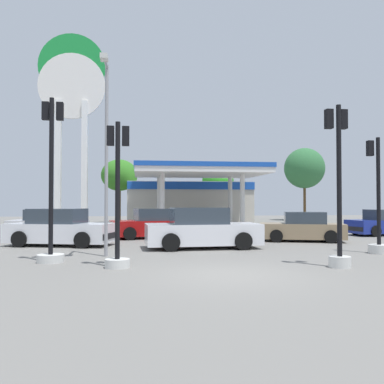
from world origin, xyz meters
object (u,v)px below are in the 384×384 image
at_px(car_4, 202,230).
at_px(tree_1, 119,175).
at_px(car_6, 60,229).
at_px(tree_3, 304,168).
at_px(tree_2, 218,181).
at_px(car_0, 302,228).
at_px(traffic_signal_1, 51,205).
at_px(traffic_signal_2, 378,223).
at_px(car_1, 153,225).
at_px(traffic_signal_3, 338,201).
at_px(corner_streetlamp, 106,139).
at_px(car_5, 48,224).
at_px(traffic_signal_0, 118,211).
at_px(car_3, 384,224).
at_px(station_pole_sign, 72,102).

height_order(car_4, tree_1, tree_1).
xyz_separation_m(car_6, tree_3, (20.21, 21.85, 4.60)).
bearing_deg(tree_2, car_6, -117.58).
height_order(car_0, tree_2, tree_2).
xyz_separation_m(traffic_signal_1, traffic_signal_2, (11.43, 0.76, -0.68)).
height_order(car_1, traffic_signal_2, traffic_signal_2).
height_order(car_4, tree_3, tree_3).
bearing_deg(traffic_signal_3, tree_3, 69.06).
bearing_deg(car_0, corner_streetlamp, -152.68).
bearing_deg(car_5, traffic_signal_0, -69.29).
bearing_deg(corner_streetlamp, car_5, 112.64).
relative_size(car_6, traffic_signal_0, 1.14).
relative_size(car_0, car_6, 0.89).
distance_m(car_1, tree_2, 19.55).
height_order(car_3, car_6, car_6).
distance_m(car_1, car_3, 13.08).
relative_size(car_6, tree_2, 0.90).
xyz_separation_m(car_1, traffic_signal_0, (-1.35, -9.60, 0.94)).
bearing_deg(traffic_signal_0, traffic_signal_2, 12.43).
xyz_separation_m(car_0, car_5, (-12.73, 4.55, 0.03)).
bearing_deg(station_pole_sign, car_6, -83.36).
bearing_deg(station_pole_sign, traffic_signal_2, -48.96).
bearing_deg(station_pole_sign, tree_1, 70.20).
relative_size(car_1, car_6, 0.95).
xyz_separation_m(station_pole_sign, car_5, (-0.30, -5.93, -8.18)).
distance_m(car_0, car_4, 5.71).
xyz_separation_m(car_0, tree_1, (-9.50, 18.61, 3.63)).
relative_size(car_6, traffic_signal_3, 1.02).
distance_m(car_6, traffic_signal_3, 11.65).
relative_size(traffic_signal_0, tree_2, 0.79).
bearing_deg(station_pole_sign, car_1, -55.33).
relative_size(tree_1, tree_3, 0.77).
relative_size(station_pole_sign, tree_1, 2.39).
bearing_deg(traffic_signal_0, car_4, 55.37).
bearing_deg(car_1, station_pole_sign, 124.67).
relative_size(car_3, car_4, 0.91).
bearing_deg(tree_2, station_pole_sign, -140.44).
distance_m(station_pole_sign, car_5, 10.11).
bearing_deg(car_3, tree_1, 134.59).
bearing_deg(station_pole_sign, tree_2, 39.56).
bearing_deg(traffic_signal_1, car_3, 27.09).
bearing_deg(car_5, car_1, -18.03).
bearing_deg(tree_3, tree_2, -175.87).
height_order(car_6, traffic_signal_0, traffic_signal_0).
bearing_deg(car_4, car_6, 163.18).
height_order(car_1, car_4, car_4).
bearing_deg(car_4, tree_3, 58.86).
distance_m(car_3, car_6, 17.51).
bearing_deg(car_1, corner_streetlamp, -104.35).
xyz_separation_m(car_1, traffic_signal_2, (7.96, -7.54, 0.43)).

